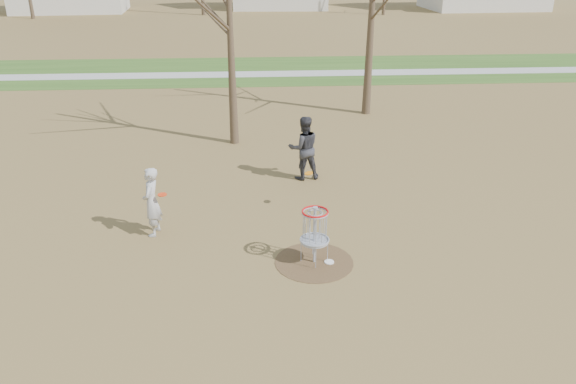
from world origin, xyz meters
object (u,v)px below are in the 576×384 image
object	(u,v)px
player_throwing	(304,148)
disc_grounded	(329,262)
player_standing	(152,202)
disc_golf_basket	(315,227)

from	to	relation	value
player_throwing	disc_grounded	distance (m)	5.13
player_standing	disc_grounded	world-z (taller)	player_standing
player_standing	disc_grounded	xyz separation A→B (m)	(4.17, -1.66, -0.86)
player_standing	disc_grounded	size ratio (longest dim) A/B	7.99
player_standing	disc_golf_basket	distance (m)	4.16
disc_grounded	disc_golf_basket	size ratio (longest dim) A/B	0.16
player_standing	disc_golf_basket	world-z (taller)	player_standing
player_throwing	disc_golf_basket	xyz separation A→B (m)	(-0.20, -4.99, -0.07)
player_standing	player_throwing	xyz separation A→B (m)	(4.03, 3.38, 0.11)
player_standing	disc_grounded	bearing A→B (deg)	75.76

